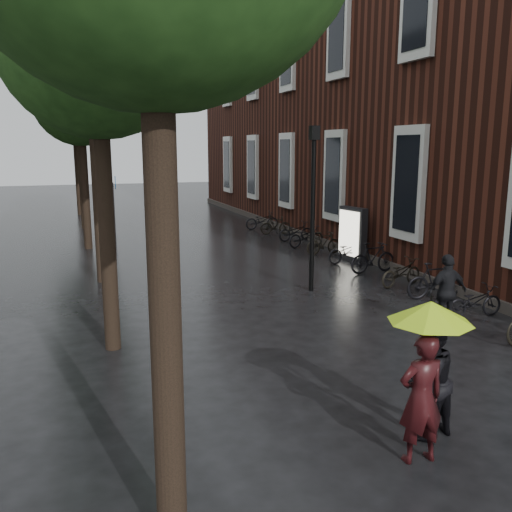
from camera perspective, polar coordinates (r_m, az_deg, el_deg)
name	(u,v)px	position (r m, az deg, el deg)	size (l,w,h in m)	color
brick_building	(391,108)	(28.17, 14.00, 14.87)	(10.20, 33.20, 12.00)	#38160F
street_trees	(83,81)	(20.16, -17.72, 17.17)	(4.33, 34.03, 8.91)	black
person_burgundy	(421,398)	(7.67, 16.99, -14.14)	(0.65, 0.43, 1.79)	black
person_black	(428,380)	(8.30, 17.70, -12.31)	(0.85, 0.66, 1.75)	black
lime_umbrella	(431,312)	(7.52, 17.90, -5.61)	(1.13, 1.13, 1.66)	black
pedestrian_walking	(447,292)	(13.14, 19.45, -3.59)	(1.03, 0.43, 1.76)	black
parked_bicycles	(345,250)	(19.88, 9.35, 0.61)	(2.05, 17.94, 1.04)	black
ad_lightbox	(352,234)	(20.07, 10.10, 2.26)	(0.30, 1.33, 2.00)	black
lamp_post	(313,193)	(15.49, 6.03, 6.63)	(0.24, 0.24, 4.71)	black
cycle_sign	(115,200)	(23.27, -14.65, 5.68)	(0.16, 0.54, 2.96)	#262628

